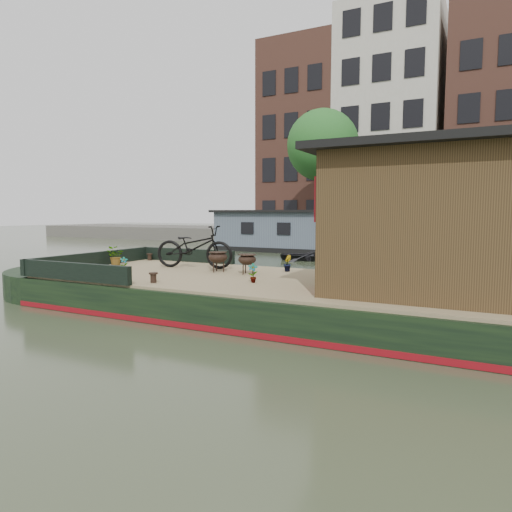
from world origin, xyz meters
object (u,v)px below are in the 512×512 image
at_px(potted_plant_a, 253,273).
at_px(brazier_rear, 218,262).
at_px(cabin, 444,219).
at_px(brazier_front, 247,264).
at_px(dinghy, 316,253).
at_px(bicycle, 194,247).

distance_m(potted_plant_a, brazier_rear, 1.76).
xyz_separation_m(cabin, brazier_rear, (-4.75, 0.45, -1.00)).
height_order(potted_plant_a, brazier_front, brazier_front).
distance_m(brazier_front, brazier_rear, 0.76).
distance_m(potted_plant_a, dinghy, 10.64).
bearing_deg(brazier_front, bicycle, 167.05).
bearing_deg(dinghy, cabin, -164.36).
distance_m(cabin, dinghy, 11.43).
bearing_deg(dinghy, brazier_front, 175.80).
distance_m(potted_plant_a, brazier_front, 1.21).
relative_size(cabin, brazier_front, 9.14).
bearing_deg(potted_plant_a, bicycle, 149.05).
bearing_deg(brazier_rear, cabin, -5.40).
bearing_deg(potted_plant_a, cabin, 9.91).
bearing_deg(potted_plant_a, brazier_rear, 144.21).
relative_size(cabin, brazier_rear, 8.71).
bearing_deg(brazier_front, brazier_rear, 178.64).
height_order(brazier_front, brazier_rear, brazier_rear).
xyz_separation_m(cabin, brazier_front, (-3.99, 0.43, -1.01)).
bearing_deg(bicycle, dinghy, -10.60).
distance_m(cabin, brazier_rear, 4.87).
distance_m(brazier_rear, dinghy, 9.39).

